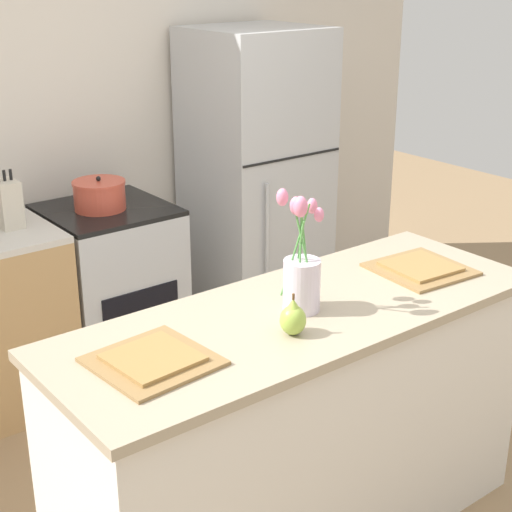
# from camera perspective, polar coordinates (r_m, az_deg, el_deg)

# --- Properties ---
(back_wall) EXTENTS (5.20, 0.08, 2.70)m
(back_wall) POSITION_cam_1_polar(r_m,az_deg,el_deg) (4.20, -15.09, 10.49)
(back_wall) COLOR silver
(back_wall) RESTS_ON ground_plane
(kitchen_island) EXTENTS (1.80, 0.66, 0.94)m
(kitchen_island) POSITION_cam_1_polar(r_m,az_deg,el_deg) (2.90, 3.11, -12.34)
(kitchen_island) COLOR silver
(kitchen_island) RESTS_ON ground_plane
(stove_range) EXTENTS (0.60, 0.61, 0.89)m
(stove_range) POSITION_cam_1_polar(r_m,az_deg,el_deg) (4.15, -10.43, -2.38)
(stove_range) COLOR #B2B5B7
(stove_range) RESTS_ON ground_plane
(refrigerator) EXTENTS (0.68, 0.67, 1.71)m
(refrigerator) POSITION_cam_1_polar(r_m,az_deg,el_deg) (4.49, -0.03, 5.40)
(refrigerator) COLOR #B7BABC
(refrigerator) RESTS_ON ground_plane
(flower_vase) EXTENTS (0.14, 0.16, 0.43)m
(flower_vase) POSITION_cam_1_polar(r_m,az_deg,el_deg) (2.62, 3.21, -1.31)
(flower_vase) COLOR silver
(flower_vase) RESTS_ON kitchen_island
(pear_figurine) EXTENTS (0.09, 0.09, 0.14)m
(pear_figurine) POSITION_cam_1_polar(r_m,az_deg,el_deg) (2.48, 2.70, -4.55)
(pear_figurine) COLOR #9EBC47
(pear_figurine) RESTS_ON kitchen_island
(plate_setting_left) EXTENTS (0.35, 0.35, 0.02)m
(plate_setting_left) POSITION_cam_1_polar(r_m,az_deg,el_deg) (2.35, -7.52, -7.51)
(plate_setting_left) COLOR olive
(plate_setting_left) RESTS_ON kitchen_island
(plate_setting_right) EXTENTS (0.35, 0.35, 0.02)m
(plate_setting_right) POSITION_cam_1_polar(r_m,az_deg,el_deg) (3.06, 11.87, -0.87)
(plate_setting_right) COLOR olive
(plate_setting_right) RESTS_ON kitchen_island
(cooking_pot) EXTENTS (0.26, 0.26, 0.17)m
(cooking_pot) POSITION_cam_1_polar(r_m,az_deg,el_deg) (3.95, -11.31, 4.37)
(cooking_pot) COLOR #CC4C38
(cooking_pot) RESTS_ON stove_range
(knife_block) EXTENTS (0.10, 0.14, 0.27)m
(knife_block) POSITION_cam_1_polar(r_m,az_deg,el_deg) (3.79, -17.62, 3.64)
(knife_block) COLOR beige
(knife_block) RESTS_ON back_counter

